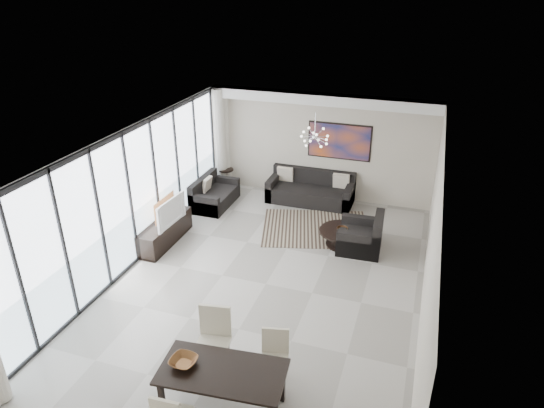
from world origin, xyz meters
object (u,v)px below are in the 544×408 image
at_px(sofa_main, 311,192).
at_px(dining_table, 223,375).
at_px(coffee_table, 342,237).
at_px(television, 167,211).
at_px(tv_console, 165,232).

bearing_deg(sofa_main, dining_table, -85.44).
distance_m(coffee_table, television, 4.00).
bearing_deg(television, tv_console, 74.43).
height_order(tv_console, television, television).
distance_m(television, dining_table, 4.95).
xyz_separation_m(sofa_main, dining_table, (0.57, -7.17, 0.36)).
height_order(television, dining_table, television).
xyz_separation_m(tv_console, dining_table, (3.21, -3.95, 0.37)).
distance_m(tv_console, dining_table, 5.10).
distance_m(coffee_table, sofa_main, 2.41).
xyz_separation_m(tv_console, television, (0.16, -0.06, 0.58)).
relative_size(coffee_table, tv_console, 0.61).
bearing_deg(sofa_main, coffee_table, -58.06).
bearing_deg(dining_table, television, 128.08).
bearing_deg(sofa_main, television, -127.03).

